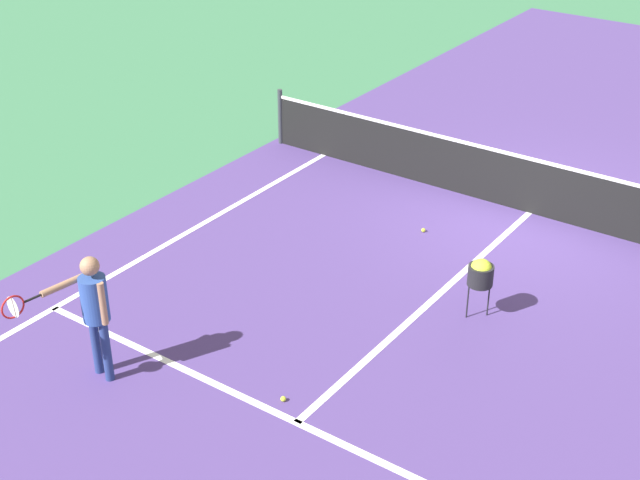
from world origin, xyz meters
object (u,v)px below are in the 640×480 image
(player_near, at_px, (93,305))
(net, at_px, (533,185))
(tennis_ball_near_net, at_px, (423,230))
(tennis_ball_mid_court, at_px, (283,399))
(ball_hopper, at_px, (481,273))

(player_near, bearing_deg, net, 70.95)
(tennis_ball_near_net, xyz_separation_m, tennis_ball_mid_court, (0.73, -4.60, 0.00))
(player_near, xyz_separation_m, tennis_ball_mid_court, (2.08, 0.88, -0.99))
(ball_hopper, distance_m, tennis_ball_mid_court, 3.17)
(player_near, distance_m, tennis_ball_mid_court, 2.47)
(player_near, distance_m, ball_hopper, 4.93)
(ball_hopper, xyz_separation_m, tennis_ball_near_net, (-1.77, 1.68, -0.64))
(player_near, height_order, tennis_ball_mid_court, player_near)
(ball_hopper, distance_m, tennis_ball_near_net, 2.52)
(net, distance_m, tennis_ball_mid_court, 6.21)
(player_near, height_order, ball_hopper, player_near)
(net, xyz_separation_m, tennis_ball_mid_court, (-0.36, -6.18, -0.46))
(player_near, relative_size, tennis_ball_mid_court, 25.02)
(net, bearing_deg, ball_hopper, -78.28)
(player_near, bearing_deg, tennis_ball_mid_court, 23.02)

